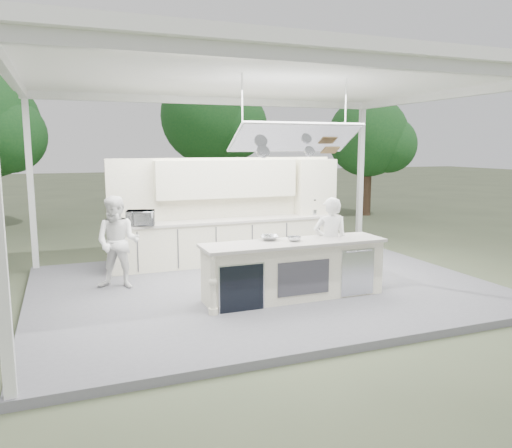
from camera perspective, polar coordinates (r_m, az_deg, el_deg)
name	(u,v)px	position (r m, az deg, el deg)	size (l,w,h in m)	color
ground	(262,291)	(9.18, 0.74, -7.65)	(90.00, 90.00, 0.00)	#50583C
stage_deck	(262,288)	(9.16, 0.75, -7.29)	(8.00, 6.00, 0.12)	slate
tent	(263,81)	(8.86, 0.84, 16.00)	(8.20, 6.20, 3.86)	white
demo_island	(293,270)	(8.29, 4.27, -5.23)	(3.10, 0.79, 0.95)	white
back_counter	(230,241)	(10.78, -3.04, -1.91)	(5.08, 0.72, 0.95)	white
back_wall_unit	(245,194)	(10.98, -1.22, 3.45)	(5.05, 0.48, 2.25)	white
tree_cluster	(155,127)	(18.22, -11.52, 10.82)	(19.55, 9.40, 5.85)	#4D3326
head_chef	(330,244)	(8.76, 8.48, -2.25)	(0.59, 0.39, 1.63)	white
sous_chef	(118,242)	(9.10, -15.52, -2.05)	(0.80, 0.62, 1.64)	white
toaster_oven	(141,218)	(10.05, -13.06, 0.68)	(0.54, 0.36, 0.30)	#BABCC2
bowl_large	(270,238)	(8.28, 1.56, -1.58)	(0.31, 0.31, 0.08)	silver
bowl_small	(294,239)	(8.22, 4.39, -1.70)	(0.23, 0.23, 0.07)	silver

